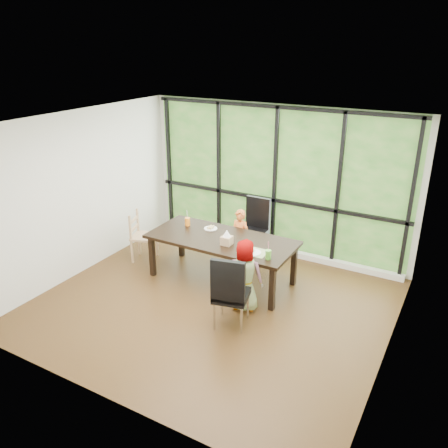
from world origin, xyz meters
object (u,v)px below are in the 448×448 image
at_px(child_toddler, 240,238).
at_px(plate_far, 211,229).
at_px(plate_near, 252,253).
at_px(dining_table, 222,259).
at_px(green_cup, 268,255).
at_px(tissue_box, 227,240).
at_px(chair_end_beech, 144,236).
at_px(child_older, 244,275).
at_px(chair_window_leather, 253,229).
at_px(orange_cup, 188,222).
at_px(chair_interior_leather, 231,290).

bearing_deg(child_toddler, plate_far, -124.59).
bearing_deg(plate_near, child_toddler, 126.72).
distance_m(dining_table, green_cup, 1.10).
bearing_deg(tissue_box, chair_end_beech, 175.24).
xyz_separation_m(plate_far, green_cup, (1.30, -0.56, 0.06)).
bearing_deg(child_older, child_toddler, -76.35).
bearing_deg(plate_near, dining_table, 158.80).
distance_m(dining_table, chair_window_leather, 1.07).
bearing_deg(chair_window_leather, child_toddler, -98.10).
bearing_deg(dining_table, chair_end_beech, -179.16).
bearing_deg(child_toddler, green_cup, -37.89).
distance_m(plate_near, green_cup, 0.30).
distance_m(plate_near, orange_cup, 1.51).
height_order(child_older, tissue_box, child_older).
height_order(child_older, plate_far, child_older).
xyz_separation_m(dining_table, chair_end_beech, (-1.58, -0.02, 0.08)).
height_order(dining_table, chair_end_beech, chair_end_beech).
bearing_deg(child_older, dining_table, -56.29).
bearing_deg(green_cup, tissue_box, 169.21).
bearing_deg(chair_interior_leather, chair_end_beech, -37.48).
distance_m(chair_end_beech, plate_far, 1.29).
bearing_deg(orange_cup, child_toddler, 30.25).
bearing_deg(green_cup, dining_table, 161.68).
relative_size(child_older, orange_cup, 7.96).
xyz_separation_m(chair_window_leather, child_older, (0.65, -1.64, 0.01)).
bearing_deg(plate_far, plate_near, -26.26).
bearing_deg(dining_table, green_cup, -18.32).
bearing_deg(plate_far, chair_end_beech, -167.79).
bearing_deg(plate_near, tissue_box, 169.52).
bearing_deg(chair_end_beech, child_older, -122.35).
relative_size(child_toddler, green_cup, 7.40).
relative_size(dining_table, child_toddler, 2.33).
relative_size(dining_table, chair_window_leather, 2.20).
bearing_deg(chair_window_leather, tissue_box, -84.18).
relative_size(child_older, green_cup, 7.93).
distance_m(dining_table, plate_far, 0.57).
height_order(chair_interior_leather, child_toddler, chair_interior_leather).
xyz_separation_m(child_toddler, green_cup, (0.95, -0.95, 0.31)).
height_order(dining_table, child_toddler, child_toddler).
bearing_deg(chair_window_leather, chair_end_beech, -147.04).
xyz_separation_m(chair_end_beech, plate_near, (2.24, -0.24, 0.31)).
height_order(dining_table, green_cup, green_cup).
height_order(chair_window_leather, plate_near, chair_window_leather).
distance_m(chair_window_leather, child_older, 1.77).
bearing_deg(child_toddler, tissue_box, -69.76).
distance_m(chair_window_leather, green_cup, 1.66).
bearing_deg(chair_window_leather, green_cup, -57.10).
distance_m(chair_interior_leather, child_toddler, 1.84).
bearing_deg(chair_interior_leather, chair_window_leather, -85.50).
bearing_deg(tissue_box, dining_table, 138.03).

